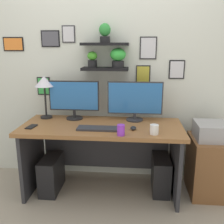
# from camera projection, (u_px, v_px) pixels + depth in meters

# --- Properties ---
(ground_plane) EXTENTS (8.00, 8.00, 0.00)m
(ground_plane) POSITION_uv_depth(u_px,v_px,m) (102.00, 191.00, 2.81)
(ground_plane) COLOR gray
(back_wall_assembly) EXTENTS (4.40, 0.24, 2.70)m
(back_wall_assembly) POSITION_uv_depth(u_px,v_px,m) (106.00, 62.00, 2.89)
(back_wall_assembly) COLOR silver
(back_wall_assembly) RESTS_ON ground
(desk) EXTENTS (1.63, 0.68, 0.75)m
(desk) POSITION_uv_depth(u_px,v_px,m) (103.00, 143.00, 2.73)
(desk) COLOR brown
(desk) RESTS_ON ground
(monitor_left) EXTENTS (0.55, 0.18, 0.42)m
(monitor_left) POSITION_uv_depth(u_px,v_px,m) (74.00, 98.00, 2.80)
(monitor_left) COLOR black
(monitor_left) RESTS_ON desk
(monitor_right) EXTENTS (0.59, 0.18, 0.42)m
(monitor_right) POSITION_uv_depth(u_px,v_px,m) (135.00, 100.00, 2.75)
(monitor_right) COLOR #2D2D33
(monitor_right) RESTS_ON desk
(keyboard) EXTENTS (0.44, 0.14, 0.02)m
(keyboard) POSITION_uv_depth(u_px,v_px,m) (100.00, 128.00, 2.49)
(keyboard) COLOR #2D2D33
(keyboard) RESTS_ON desk
(computer_mouse) EXTENTS (0.06, 0.09, 0.03)m
(computer_mouse) POSITION_uv_depth(u_px,v_px,m) (133.00, 128.00, 2.49)
(computer_mouse) COLOR black
(computer_mouse) RESTS_ON desk
(desk_lamp) EXTENTS (0.21, 0.21, 0.47)m
(desk_lamp) POSITION_uv_depth(u_px,v_px,m) (44.00, 84.00, 2.79)
(desk_lamp) COLOR black
(desk_lamp) RESTS_ON desk
(cell_phone) EXTENTS (0.09, 0.15, 0.01)m
(cell_phone) POSITION_uv_depth(u_px,v_px,m) (31.00, 127.00, 2.56)
(cell_phone) COLOR black
(cell_phone) RESTS_ON desk
(coffee_mug) EXTENTS (0.08, 0.08, 0.09)m
(coffee_mug) POSITION_uv_depth(u_px,v_px,m) (154.00, 129.00, 2.35)
(coffee_mug) COLOR white
(coffee_mug) RESTS_ON desk
(pen_cup) EXTENTS (0.07, 0.07, 0.10)m
(pen_cup) POSITION_uv_depth(u_px,v_px,m) (121.00, 130.00, 2.32)
(pen_cup) COLOR purple
(pen_cup) RESTS_ON desk
(drawer_cabinet) EXTENTS (0.44, 0.50, 0.61)m
(drawer_cabinet) POSITION_uv_depth(u_px,v_px,m) (211.00, 166.00, 2.72)
(drawer_cabinet) COLOR brown
(drawer_cabinet) RESTS_ON ground
(printer) EXTENTS (0.38, 0.34, 0.17)m
(printer) POSITION_uv_depth(u_px,v_px,m) (214.00, 131.00, 2.62)
(printer) COLOR #9E9EA3
(printer) RESTS_ON drawer_cabinet
(computer_tower_left) EXTENTS (0.18, 0.40, 0.38)m
(computer_tower_left) POSITION_uv_depth(u_px,v_px,m) (52.00, 174.00, 2.79)
(computer_tower_left) COLOR black
(computer_tower_left) RESTS_ON ground
(computer_tower_right) EXTENTS (0.18, 0.40, 0.38)m
(computer_tower_right) POSITION_uv_depth(u_px,v_px,m) (161.00, 174.00, 2.78)
(computer_tower_right) COLOR black
(computer_tower_right) RESTS_ON ground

